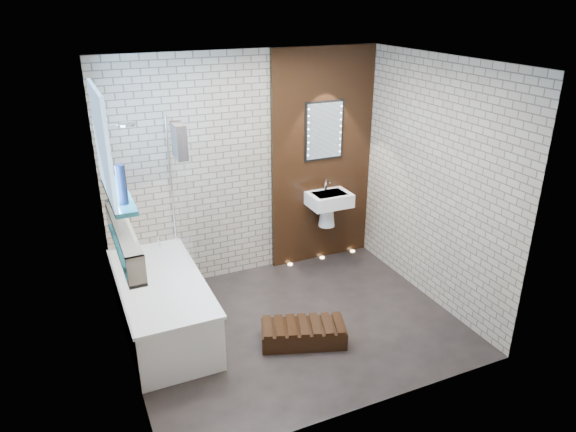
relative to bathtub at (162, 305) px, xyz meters
name	(u,v)px	position (x,y,z in m)	size (l,w,h in m)	color
ground	(294,325)	(1.22, -0.45, -0.29)	(3.20, 3.20, 0.00)	black
room_shell	(295,207)	(1.22, -0.45, 1.01)	(3.24, 3.20, 2.60)	gray
walnut_panel	(322,159)	(2.17, 0.82, 1.01)	(1.30, 0.06, 2.60)	black
clerestory_window	(106,154)	(-0.34, -0.10, 1.61)	(0.18, 1.00, 0.94)	#7FADE0
display_niche	(124,239)	(-0.31, -0.30, 0.91)	(0.14, 1.30, 0.26)	#216C7B
bathtub	(162,305)	(0.00, 0.00, 0.00)	(0.79, 1.74, 0.70)	white
bath_screen	(179,192)	(0.35, 0.44, 0.99)	(0.01, 0.78, 1.40)	white
towel	(179,141)	(0.35, 0.26, 1.56)	(0.10, 0.26, 0.33)	black
shower_head	(126,124)	(-0.08, 0.50, 1.71)	(0.18, 0.18, 0.02)	silver
washbasin	(329,204)	(2.17, 0.62, 0.50)	(0.50, 0.36, 0.58)	white
led_mirror	(324,131)	(2.17, 0.78, 1.36)	(0.50, 0.02, 0.70)	black
walnut_step	(303,334)	(1.18, -0.75, -0.20)	(0.81, 0.36, 0.18)	black
niche_bottles	(126,247)	(-0.31, -0.40, 0.88)	(0.06, 0.83, 0.15)	#AA711A
sill_vases	(122,185)	(-0.28, -0.38, 1.42)	(0.08, 0.08, 0.33)	#131D36
floor_uplights	(322,257)	(2.17, 0.75, -0.29)	(0.96, 0.06, 0.01)	#FFD899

